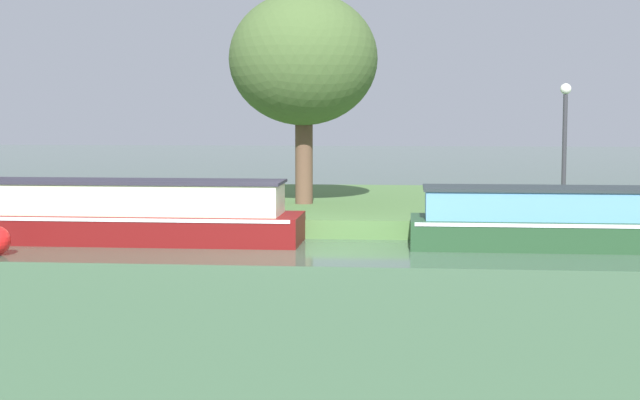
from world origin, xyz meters
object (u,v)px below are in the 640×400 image
(forest_narrowboat, at_px, (598,222))
(willow_tree_left, at_px, (303,60))
(maroon_barge, at_px, (57,212))
(lamp_post, at_px, (565,132))

(forest_narrowboat, distance_m, willow_tree_left, 8.35)
(forest_narrowboat, bearing_deg, maroon_barge, 180.00)
(lamp_post, bearing_deg, forest_narrowboat, -83.15)
(maroon_barge, height_order, forest_narrowboat, maroon_barge)
(maroon_barge, distance_m, willow_tree_left, 7.15)
(maroon_barge, bearing_deg, lamp_post, 12.72)
(forest_narrowboat, xyz_separation_m, lamp_post, (-0.29, 2.40, 1.70))
(maroon_barge, xyz_separation_m, forest_narrowboat, (10.94, 0.00, -0.08))
(forest_narrowboat, bearing_deg, willow_tree_left, 145.70)
(maroon_barge, bearing_deg, forest_narrowboat, 0.00)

